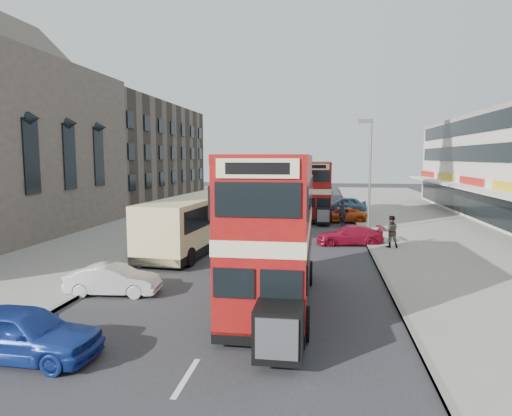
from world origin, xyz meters
The scene contains 18 objects.
ground centered at (0.00, 0.00, 0.00)m, with size 160.00×160.00×0.00m, color #28282B.
road_surface centered at (0.00, 20.00, 0.01)m, with size 12.00×90.00×0.01m, color #28282B.
pavement_right centered at (12.00, 20.00, 0.07)m, with size 12.00×90.00×0.15m, color gray.
pavement_left centered at (-12.00, 20.00, 0.07)m, with size 12.00×90.00×0.15m, color gray.
kerb_left centered at (-6.10, 20.00, 0.07)m, with size 0.20×90.00×0.16m, color gray.
kerb_right centered at (6.10, 20.00, 0.07)m, with size 0.20×90.00×0.16m, color gray.
brick_terrace centered at (-22.00, 38.00, 6.00)m, with size 14.00×28.00×12.00m, color #66594C.
street_lamp centered at (6.52, 18.00, 4.78)m, with size 1.00×0.20×8.12m.
bus_main centered at (1.52, 1.76, 2.82)m, with size 2.76×9.74×5.36m.
bus_second centered at (2.80, 25.18, 2.57)m, with size 2.46×8.88×4.89m.
coach centered at (-4.22, 11.00, 1.71)m, with size 3.61×11.11×2.90m.
car_left_near centered at (-4.71, -3.66, 0.73)m, with size 1.73×4.31×1.47m, color #1B3795.
car_left_front centered at (-4.92, 2.00, 0.60)m, with size 1.27×3.65×1.20m, color silver.
car_right_a centered at (5.01, 13.63, 0.60)m, with size 1.69×4.15×1.20m, color maroon.
car_right_b centered at (4.72, 23.25, 0.63)m, with size 2.08×4.52×1.25m, color #CF4814.
car_right_c centered at (5.48, 30.69, 0.75)m, with size 1.78×4.43×1.51m, color teal.
pedestrian_near centered at (7.32, 12.49, 1.11)m, with size 0.71×0.48×1.92m, color gray.
cyclist centered at (4.89, 20.70, 0.73)m, with size 0.74×1.67×2.11m.
Camera 1 is at (3.27, -13.93, 5.46)m, focal length 30.68 mm.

